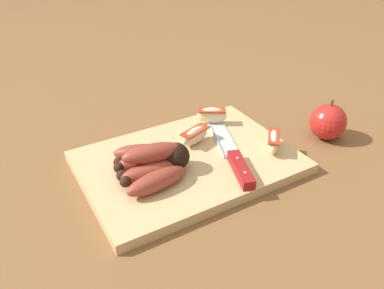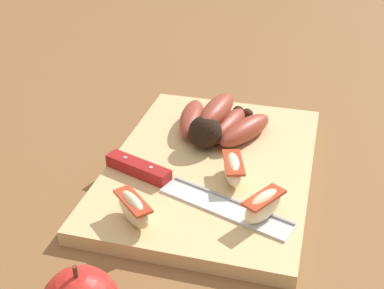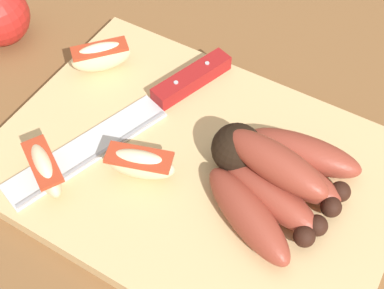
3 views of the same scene
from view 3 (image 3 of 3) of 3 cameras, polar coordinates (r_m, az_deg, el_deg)
The scene contains 7 objects.
ground_plane at distance 0.51m, azimuth -1.66°, elevation -3.79°, with size 6.00×6.00×0.00m, color brown.
cutting_board at distance 0.51m, azimuth 0.32°, elevation -2.67°, with size 0.40×0.28×0.02m, color tan.
banana_bunch at distance 0.47m, azimuth 9.12°, elevation -3.48°, with size 0.14×0.15×0.06m.
chefs_knife at distance 0.54m, azimuth -3.90°, elevation 4.88°, with size 0.12×0.27×0.02m.
apple_wedge_near at distance 0.49m, azimuth -16.38°, elevation -2.69°, with size 0.07×0.05×0.04m.
apple_wedge_middle at distance 0.48m, azimuth -5.95°, elevation -2.18°, with size 0.07×0.04×0.03m.
apple_wedge_far at distance 0.58m, azimuth -10.33°, elevation 9.86°, with size 0.06×0.06×0.04m.
Camera 3 is at (0.15, -0.23, 0.43)m, focal length 46.82 mm.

